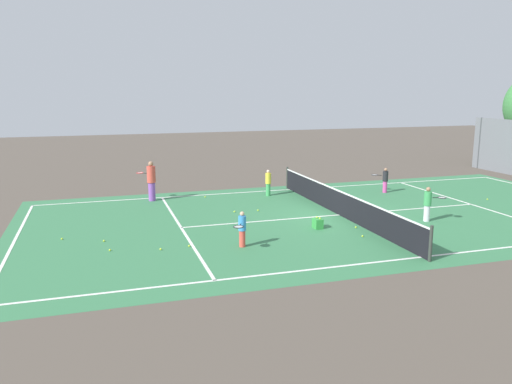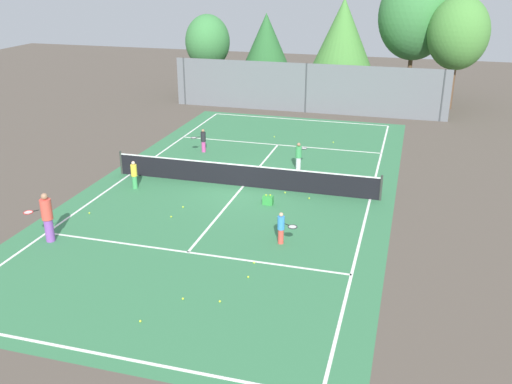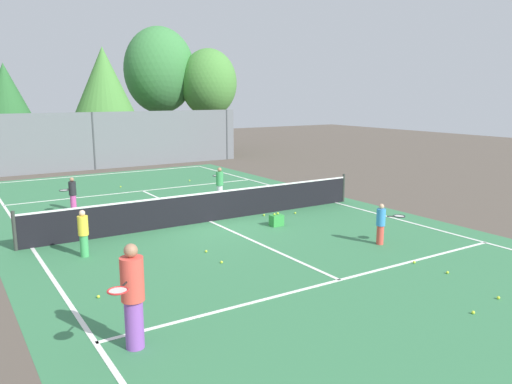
# 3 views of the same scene
# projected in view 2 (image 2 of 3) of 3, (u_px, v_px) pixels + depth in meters

# --- Properties ---
(ground_plane) EXTENTS (80.00, 80.00, 0.00)m
(ground_plane) POSITION_uv_depth(u_px,v_px,m) (243.00, 186.00, 24.73)
(ground_plane) COLOR brown
(court_surface) EXTENTS (13.00, 25.00, 0.01)m
(court_surface) POSITION_uv_depth(u_px,v_px,m) (243.00, 186.00, 24.73)
(court_surface) COLOR #387A4C
(court_surface) RESTS_ON ground_plane
(tennis_net) EXTENTS (11.90, 0.10, 1.10)m
(tennis_net) POSITION_uv_depth(u_px,v_px,m) (243.00, 175.00, 24.54)
(tennis_net) COLOR #333833
(tennis_net) RESTS_ON ground_plane
(perimeter_fence) EXTENTS (18.00, 0.12, 3.20)m
(perimeter_fence) POSITION_uv_depth(u_px,v_px,m) (306.00, 88.00, 36.63)
(perimeter_fence) COLOR slate
(perimeter_fence) RESTS_ON ground_plane
(tree_0) EXTENTS (4.97, 4.54, 8.80)m
(tree_0) POSITION_uv_depth(u_px,v_px,m) (415.00, 16.00, 38.51)
(tree_0) COLOR brown
(tree_0) RESTS_ON ground_plane
(tree_1) EXTENTS (3.92, 4.00, 7.31)m
(tree_1) POSITION_uv_depth(u_px,v_px,m) (458.00, 33.00, 36.39)
(tree_1) COLOR brown
(tree_1) RESTS_ON ground_plane
(tree_2) EXTENTS (4.35, 4.35, 7.06)m
(tree_2) POSITION_uv_depth(u_px,v_px,m) (343.00, 35.00, 38.18)
(tree_2) COLOR brown
(tree_2) RESTS_ON ground_plane
(tree_3) EXTENTS (3.19, 3.34, 5.83)m
(tree_3) POSITION_uv_depth(u_px,v_px,m) (208.00, 42.00, 40.60)
(tree_3) COLOR brown
(tree_3) RESTS_ON ground_plane
(tree_4) EXTENTS (3.29, 3.29, 5.94)m
(tree_4) POSITION_uv_depth(u_px,v_px,m) (266.00, 40.00, 40.28)
(tree_4) COLOR brown
(tree_4) RESTS_ON ground_plane
(player_0) EXTENTS (0.73, 0.74, 1.21)m
(player_0) POSITION_uv_depth(u_px,v_px,m) (203.00, 140.00, 29.06)
(player_0) COLOR #D14799
(player_0) RESTS_ON ground_plane
(player_1) EXTENTS (0.27, 0.27, 1.24)m
(player_1) POSITION_uv_depth(u_px,v_px,m) (134.00, 175.00, 24.26)
(player_1) COLOR #3FA559
(player_1) RESTS_ON ground_plane
(player_2) EXTENTS (0.49, 0.87, 1.34)m
(player_2) POSITION_uv_depth(u_px,v_px,m) (299.00, 156.00, 26.48)
(player_2) COLOR silver
(player_2) RESTS_ON ground_plane
(player_3) EXTENTS (0.81, 0.60, 1.17)m
(player_3) POSITION_uv_depth(u_px,v_px,m) (282.00, 228.00, 19.40)
(player_3) COLOR #E54C3F
(player_3) RESTS_ON ground_plane
(player_4) EXTENTS (0.80, 0.88, 1.81)m
(player_4) POSITION_uv_depth(u_px,v_px,m) (47.00, 217.00, 19.47)
(player_4) COLOR purple
(player_4) RESTS_ON ground_plane
(ball_crate) EXTENTS (0.41, 0.29, 0.43)m
(ball_crate) POSITION_uv_depth(u_px,v_px,m) (268.00, 200.00, 22.80)
(ball_crate) COLOR green
(ball_crate) RESTS_ON ground_plane
(tennis_ball_0) EXTENTS (0.07, 0.07, 0.07)m
(tennis_ball_0) POSITION_uv_depth(u_px,v_px,m) (248.00, 277.00, 17.45)
(tennis_ball_0) COLOR #CCE533
(tennis_ball_0) RESTS_ON ground_plane
(tennis_ball_1) EXTENTS (0.07, 0.07, 0.07)m
(tennis_ball_1) POSITION_uv_depth(u_px,v_px,m) (333.00, 142.00, 30.79)
(tennis_ball_1) COLOR #CCE533
(tennis_ball_1) RESTS_ON ground_plane
(tennis_ball_2) EXTENTS (0.07, 0.07, 0.07)m
(tennis_ball_2) POSITION_uv_depth(u_px,v_px,m) (171.00, 217.00, 21.65)
(tennis_ball_2) COLOR #CCE533
(tennis_ball_2) RESTS_ON ground_plane
(tennis_ball_3) EXTENTS (0.07, 0.07, 0.07)m
(tennis_ball_3) POSITION_uv_depth(u_px,v_px,m) (309.00, 198.00, 23.37)
(tennis_ball_3) COLOR #CCE533
(tennis_ball_3) RESTS_ON ground_plane
(tennis_ball_4) EXTENTS (0.07, 0.07, 0.07)m
(tennis_ball_4) POSITION_uv_depth(u_px,v_px,m) (285.00, 193.00, 23.95)
(tennis_ball_4) COLOR #CCE533
(tennis_ball_4) RESTS_ON ground_plane
(tennis_ball_5) EXTENTS (0.07, 0.07, 0.07)m
(tennis_ball_5) POSITION_uv_depth(u_px,v_px,m) (140.00, 321.00, 15.28)
(tennis_ball_5) COLOR #CCE533
(tennis_ball_5) RESTS_ON ground_plane
(tennis_ball_6) EXTENTS (0.07, 0.07, 0.07)m
(tennis_ball_6) POSITION_uv_depth(u_px,v_px,m) (89.00, 213.00, 21.97)
(tennis_ball_6) COLOR #CCE533
(tennis_ball_6) RESTS_ON ground_plane
(tennis_ball_7) EXTENTS (0.07, 0.07, 0.07)m
(tennis_ball_7) POSITION_uv_depth(u_px,v_px,m) (183.00, 299.00, 16.32)
(tennis_ball_7) COLOR #CCE533
(tennis_ball_7) RESTS_ON ground_plane
(tennis_ball_8) EXTENTS (0.07, 0.07, 0.07)m
(tennis_ball_8) POSITION_uv_depth(u_px,v_px,m) (220.00, 301.00, 16.18)
(tennis_ball_8) COLOR #CCE533
(tennis_ball_8) RESTS_ON ground_plane
(tennis_ball_9) EXTENTS (0.07, 0.07, 0.07)m
(tennis_ball_9) POSITION_uv_depth(u_px,v_px,m) (274.00, 137.00, 31.78)
(tennis_ball_9) COLOR #CCE533
(tennis_ball_9) RESTS_ON ground_plane
(tennis_ball_10) EXTENTS (0.07, 0.07, 0.07)m
(tennis_ball_10) POSITION_uv_depth(u_px,v_px,m) (183.00, 207.00, 22.52)
(tennis_ball_10) COLOR #CCE533
(tennis_ball_10) RESTS_ON ground_plane
(tennis_ball_11) EXTENTS (0.07, 0.07, 0.07)m
(tennis_ball_11) POSITION_uv_depth(u_px,v_px,m) (254.00, 263.00, 18.30)
(tennis_ball_11) COLOR #CCE533
(tennis_ball_11) RESTS_ON ground_plane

